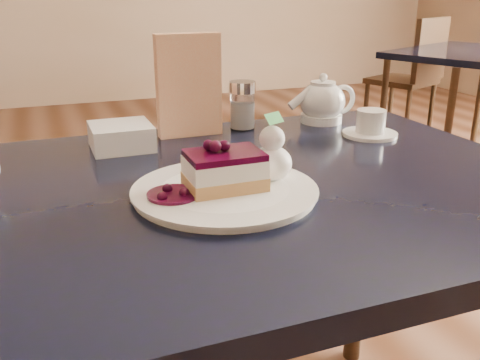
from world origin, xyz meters
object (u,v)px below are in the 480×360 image
object	(u,v)px
tea_set	(331,107)
main_table	(216,227)
cheesecake_slice	(225,171)
bg_table_far_right	(459,153)
dessert_plate	(225,192)

from	to	relation	value
tea_set	main_table	bearing A→B (deg)	-142.92
cheesecake_slice	bg_table_far_right	world-z (taller)	cheesecake_slice
main_table	cheesecake_slice	world-z (taller)	cheesecake_slice
tea_set	bg_table_far_right	distance (m)	2.47
dessert_plate	bg_table_far_right	bearing A→B (deg)	39.21
dessert_plate	bg_table_far_right	xyz separation A→B (m)	(2.23, 1.82, -0.71)
tea_set	bg_table_far_right	world-z (taller)	tea_set
tea_set	bg_table_far_right	xyz separation A→B (m)	(1.83, 1.47, -0.74)
main_table	tea_set	world-z (taller)	tea_set
main_table	dessert_plate	world-z (taller)	dessert_plate
cheesecake_slice	bg_table_far_right	size ratio (longest dim) A/B	0.07
main_table	dessert_plate	bearing A→B (deg)	-90.00
dessert_plate	cheesecake_slice	size ratio (longest dim) A/B	2.39
dessert_plate	bg_table_far_right	size ratio (longest dim) A/B	0.17
dessert_plate	cheesecake_slice	bearing A→B (deg)	0.00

